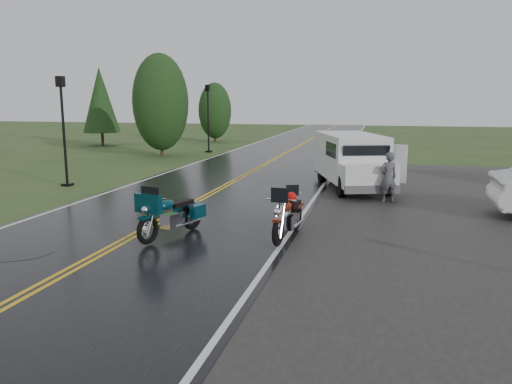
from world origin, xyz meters
TOP-DOWN VIEW (x-y plane):
  - ground at (0.00, 0.00)m, footprint 120.00×120.00m
  - road at (0.00, 10.00)m, footprint 8.00×100.00m
  - motorcycle_red at (3.75, 0.30)m, footprint 1.04×2.35m
  - motorcycle_teal at (0.74, -0.29)m, footprint 1.48×2.47m
  - motorcycle_silver at (3.79, 2.11)m, footprint 1.44×2.03m
  - van_white at (4.70, 6.92)m, footprint 3.70×5.87m
  - person_at_van at (6.27, 6.33)m, footprint 0.74×0.65m
  - lamp_post_near_left at (-6.27, 6.75)m, footprint 0.38×0.38m
  - lamp_post_far_left at (-5.12, 20.67)m, footprint 0.38×0.38m
  - tree_left_mid at (-7.12, 17.70)m, footprint 3.40×3.40m
  - tree_left_far at (-7.37, 28.70)m, footprint 2.69×2.69m
  - pine_left_far at (-14.67, 23.47)m, footprint 2.75×2.75m

SIDE VIEW (x-z plane):
  - ground at x=0.00m, z-range 0.00..0.00m
  - road at x=0.00m, z-range 0.00..0.04m
  - motorcycle_silver at x=3.79m, z-range 0.00..1.13m
  - motorcycle_red at x=3.75m, z-range 0.00..1.35m
  - motorcycle_teal at x=0.74m, z-range 0.00..1.37m
  - person_at_van at x=6.27m, z-range 0.00..1.70m
  - van_white at x=4.70m, z-range 0.00..2.16m
  - tree_left_far at x=-7.37m, z-range 0.00..4.14m
  - lamp_post_near_left at x=-6.27m, z-range 0.00..4.39m
  - lamp_post_far_left at x=-5.12m, z-range 0.00..4.46m
  - tree_left_mid at x=-7.12m, z-range 0.00..5.31m
  - pine_left_far at x=-14.67m, z-range 0.00..5.73m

